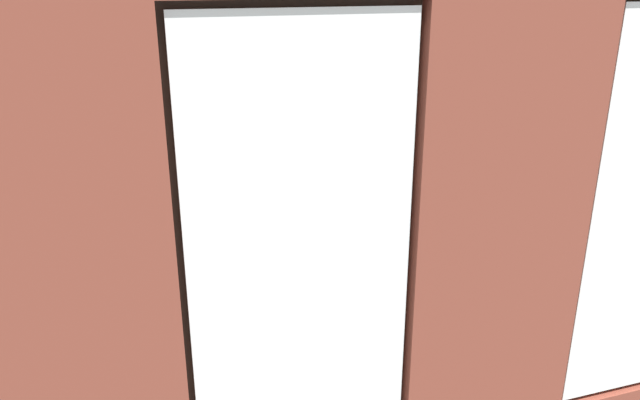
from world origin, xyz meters
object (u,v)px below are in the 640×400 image
remote_gray (315,222)px  potted_plant_foreground_right (76,187)px  cup_ceramic (235,238)px  coffee_table (279,237)px  candle_jar (278,227)px  potted_plant_corner_near_left (426,144)px  media_console (34,297)px  couch_by_window (439,389)px  papasan_chair (199,192)px  potted_plant_near_tv (89,271)px  tv_flatscreen (21,227)px  couch_left (543,248)px  table_plant_small (293,224)px

remote_gray → potted_plant_foreground_right: 2.94m
cup_ceramic → remote_gray: 0.92m
coffee_table → potted_plant_foreground_right: potted_plant_foreground_right is taller
candle_jar → potted_plant_corner_near_left: (-2.59, -1.89, 0.17)m
remote_gray → cup_ceramic: bearing=139.4°
media_console → potted_plant_corner_near_left: bearing=-156.2°
media_console → potted_plant_foreground_right: 2.14m
couch_by_window → papasan_chair: bearing=-76.4°
candle_jar → potted_plant_near_tv: size_ratio=0.09×
coffee_table → potted_plant_foreground_right: bearing=-43.0°
remote_gray → potted_plant_corner_near_left: 2.80m
tv_flatscreen → potted_plant_near_tv: (-0.55, 1.05, 0.01)m
couch_left → tv_flatscreen: size_ratio=1.61×
couch_left → coffee_table: 2.63m
couch_left → papasan_chair: size_ratio=1.96×
remote_gray → papasan_chair: (1.02, -1.35, -0.01)m
coffee_table → candle_jar: (0.00, -0.00, 0.11)m
media_console → potted_plant_corner_near_left: potted_plant_corner_near_left is taller
remote_gray → table_plant_small: bearing=162.6°
media_console → remote_gray: bearing=-171.7°
tv_flatscreen → table_plant_small: bearing=-176.6°
cup_ceramic → table_plant_small: bearing=180.0°
couch_by_window → table_plant_small: bearing=-83.5°
potted_plant_corner_near_left → potted_plant_foreground_right: size_ratio=1.69×
couch_left → remote_gray: (2.02, -1.09, 0.11)m
couch_left → potted_plant_corner_near_left: size_ratio=1.46×
tv_flatscreen → couch_left: bearing=171.7°
remote_gray → couch_by_window: bearing=-146.9°
candle_jar → potted_plant_corner_near_left: potted_plant_corner_near_left is taller
potted_plant_corner_near_left → potted_plant_near_tv: potted_plant_near_tv is taller
tv_flatscreen → couch_by_window: bearing=138.5°
couch_left → potted_plant_near_tv: size_ratio=1.40×
media_console → potted_plant_corner_near_left: 5.34m
coffee_table → cup_ceramic: 0.49m
remote_gray → potted_plant_foreground_right: bearing=88.3°
cup_ceramic → candle_jar: candle_jar is taller
candle_jar → couch_by_window: bearing=98.7°
potted_plant_corner_near_left → potted_plant_near_tv: size_ratio=0.96×
potted_plant_near_tv → potted_plant_foreground_right: 3.18m
candle_jar → papasan_chair: papasan_chair is taller
coffee_table → media_console: 2.29m
candle_jar → potted_plant_foreground_right: 2.70m
couch_left → potted_plant_near_tv: potted_plant_near_tv is taller
coffee_table → remote_gray: remote_gray is taller
couch_left → candle_jar: bearing=-108.7°
cup_ceramic → potted_plant_corner_near_left: potted_plant_corner_near_left is taller
papasan_chair → tv_flatscreen: bearing=46.2°
cup_ceramic → coffee_table: bearing=-166.0°
table_plant_small → potted_plant_corner_near_left: bearing=-141.1°
couch_by_window → tv_flatscreen: tv_flatscreen is taller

